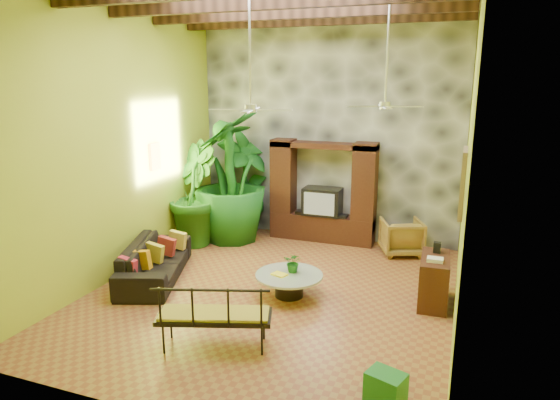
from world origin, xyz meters
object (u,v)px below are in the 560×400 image
at_px(tall_plant_a, 246,181).
at_px(coffee_table, 289,282).
at_px(tall_plant_b, 193,193).
at_px(tall_plant_c, 230,177).
at_px(side_console, 434,280).
at_px(green_bin, 386,388).
at_px(sofa, 155,261).
at_px(iron_bench, 212,313).
at_px(ceiling_fan_front, 250,95).
at_px(entertainment_center, 322,199).
at_px(wicker_armchair, 401,237).
at_px(ceiling_fan_back, 385,93).

xyz_separation_m(tall_plant_a, coffee_table, (2.22, -3.17, -1.00)).
relative_size(tall_plant_b, tall_plant_c, 0.78).
relative_size(side_console, green_bin, 2.39).
bearing_deg(tall_plant_c, sofa, -97.27).
distance_m(coffee_table, iron_bench, 2.06).
bearing_deg(green_bin, side_console, 83.54).
xyz_separation_m(sofa, coffee_table, (2.61, 0.13, -0.08)).
relative_size(coffee_table, side_console, 1.15).
relative_size(ceiling_fan_front, side_console, 1.84).
xyz_separation_m(ceiling_fan_front, tall_plant_c, (-1.77, 2.83, -1.92)).
bearing_deg(entertainment_center, tall_plant_c, -160.26).
bearing_deg(green_bin, tall_plant_a, 127.50).
bearing_deg(entertainment_center, green_bin, -67.15).
bearing_deg(sofa, coffee_table, -106.87).
distance_m(wicker_armchair, tall_plant_a, 3.87).
relative_size(coffee_table, iron_bench, 0.70).
distance_m(entertainment_center, tall_plant_b, 2.93).
height_order(ceiling_fan_back, tall_plant_b, ceiling_fan_back).
bearing_deg(tall_plant_a, side_console, -29.65).
bearing_deg(tall_plant_a, green_bin, -52.50).
relative_size(tall_plant_a, green_bin, 5.96).
distance_m(ceiling_fan_front, iron_bench, 3.30).
distance_m(tall_plant_c, green_bin, 6.57).
relative_size(ceiling_fan_front, coffee_table, 1.61).
bearing_deg(side_console, coffee_table, -168.37).
bearing_deg(coffee_table, sofa, -177.25).
bearing_deg(entertainment_center, sofa, -124.95).
bearing_deg(wicker_armchair, iron_bench, 46.21).
xyz_separation_m(ceiling_fan_front, coffee_table, (0.51, 0.37, -3.15)).
distance_m(tall_plant_b, green_bin, 6.62).
height_order(tall_plant_c, iron_bench, tall_plant_c).
bearing_deg(side_console, green_bin, -98.62).
xyz_separation_m(ceiling_fan_front, tall_plant_b, (-2.45, 2.30, -2.24)).
bearing_deg(ceiling_fan_back, green_bin, -78.60).
bearing_deg(ceiling_fan_front, tall_plant_c, 122.03).
xyz_separation_m(tall_plant_c, iron_bench, (1.87, -4.46, -0.95)).
xyz_separation_m(tall_plant_a, side_console, (4.56, -2.59, -0.86)).
distance_m(tall_plant_c, side_console, 5.11).
bearing_deg(wicker_armchair, sofa, 13.67).
bearing_deg(ceiling_fan_back, coffee_table, -136.33).
distance_m(ceiling_fan_front, coffee_table, 3.21).
bearing_deg(tall_plant_a, coffee_table, -54.99).
xyz_separation_m(ceiling_fan_front, ceiling_fan_back, (1.80, 1.60, 0.00)).
relative_size(ceiling_fan_back, coffee_table, 1.61).
bearing_deg(iron_bench, entertainment_center, 70.26).
height_order(wicker_armchair, tall_plant_a, tall_plant_a).
bearing_deg(sofa, entertainment_center, -54.57).
relative_size(wicker_armchair, green_bin, 1.96).
relative_size(ceiling_fan_front, ceiling_fan_back, 1.00).
bearing_deg(ceiling_fan_back, tall_plant_c, 161.00).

